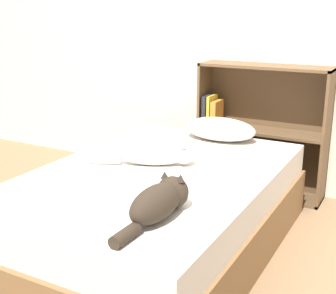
# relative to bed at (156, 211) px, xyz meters

# --- Properties ---
(ground_plane) EXTENTS (8.00, 8.00, 0.00)m
(ground_plane) POSITION_rel_bed_xyz_m (0.00, 0.00, -0.23)
(ground_plane) COLOR #846647
(wall_back) EXTENTS (8.00, 0.06, 2.50)m
(wall_back) POSITION_rel_bed_xyz_m (0.00, 1.29, 1.02)
(wall_back) COLOR silver
(wall_back) RESTS_ON ground_plane
(bed) EXTENTS (1.23, 1.85, 0.48)m
(bed) POSITION_rel_bed_xyz_m (0.00, 0.00, 0.00)
(bed) COLOR brown
(bed) RESTS_ON ground_plane
(pillow) EXTENTS (0.49, 0.28, 0.15)m
(pillow) POSITION_rel_bed_xyz_m (0.06, 0.76, 0.32)
(pillow) COLOR beige
(pillow) RESTS_ON bed
(cat_light) EXTENTS (0.56, 0.32, 0.15)m
(cat_light) POSITION_rel_bed_xyz_m (-0.05, 0.09, 0.31)
(cat_light) COLOR beige
(cat_light) RESTS_ON bed
(cat_dark) EXTENTS (0.16, 0.52, 0.17)m
(cat_dark) POSITION_rel_bed_xyz_m (0.31, -0.50, 0.31)
(cat_dark) COLOR #33281E
(cat_dark) RESTS_ON bed
(bookshelf) EXTENTS (0.93, 0.26, 0.95)m
(bookshelf) POSITION_rel_bed_xyz_m (0.21, 1.17, 0.25)
(bookshelf) COLOR brown
(bookshelf) RESTS_ON ground_plane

